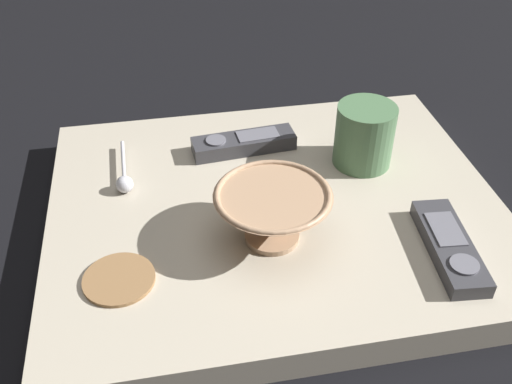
{
  "coord_description": "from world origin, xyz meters",
  "views": [
    {
      "loc": [
        0.64,
        -0.15,
        0.58
      ],
      "look_at": [
        -0.0,
        -0.03,
        0.07
      ],
      "focal_mm": 40.99,
      "sensor_mm": 36.0,
      "label": 1
    }
  ],
  "objects_px": {
    "tv_remote_near": "(244,143)",
    "coffee_mug": "(364,136)",
    "drink_coaster": "(119,279)",
    "teaspoon": "(124,180)",
    "cereal_bowl": "(273,213)",
    "tv_remote_far": "(450,246)"
  },
  "relations": [
    {
      "from": "tv_remote_near",
      "to": "coffee_mug",
      "type": "bearing_deg",
      "value": 69.29
    },
    {
      "from": "drink_coaster",
      "to": "teaspoon",
      "type": "bearing_deg",
      "value": 177.24
    },
    {
      "from": "coffee_mug",
      "to": "drink_coaster",
      "type": "relative_size",
      "value": 1.09
    },
    {
      "from": "cereal_bowl",
      "to": "tv_remote_near",
      "type": "relative_size",
      "value": 0.91
    },
    {
      "from": "drink_coaster",
      "to": "tv_remote_near",
      "type": "bearing_deg",
      "value": 142.18
    },
    {
      "from": "cereal_bowl",
      "to": "tv_remote_far",
      "type": "distance_m",
      "value": 0.23
    },
    {
      "from": "tv_remote_far",
      "to": "drink_coaster",
      "type": "relative_size",
      "value": 1.88
    },
    {
      "from": "cereal_bowl",
      "to": "drink_coaster",
      "type": "xyz_separation_m",
      "value": [
        0.04,
        -0.2,
        -0.04
      ]
    },
    {
      "from": "tv_remote_far",
      "to": "drink_coaster",
      "type": "bearing_deg",
      "value": -93.65
    },
    {
      "from": "cereal_bowl",
      "to": "tv_remote_near",
      "type": "height_order",
      "value": "cereal_bowl"
    },
    {
      "from": "teaspoon",
      "to": "tv_remote_far",
      "type": "xyz_separation_m",
      "value": [
        0.22,
        0.41,
        -0.0
      ]
    },
    {
      "from": "teaspoon",
      "to": "drink_coaster",
      "type": "xyz_separation_m",
      "value": [
        0.19,
        -0.01,
        -0.01
      ]
    },
    {
      "from": "coffee_mug",
      "to": "tv_remote_near",
      "type": "distance_m",
      "value": 0.19
    },
    {
      "from": "drink_coaster",
      "to": "tv_remote_far",
      "type": "bearing_deg",
      "value": 86.35
    },
    {
      "from": "cereal_bowl",
      "to": "coffee_mug",
      "type": "bearing_deg",
      "value": 130.4
    },
    {
      "from": "teaspoon",
      "to": "drink_coaster",
      "type": "relative_size",
      "value": 1.42
    },
    {
      "from": "cereal_bowl",
      "to": "coffee_mug",
      "type": "relative_size",
      "value": 1.57
    },
    {
      "from": "coffee_mug",
      "to": "teaspoon",
      "type": "height_order",
      "value": "coffee_mug"
    },
    {
      "from": "cereal_bowl",
      "to": "tv_remote_near",
      "type": "xyz_separation_m",
      "value": [
        -0.21,
        -0.0,
        -0.03
      ]
    },
    {
      "from": "tv_remote_near",
      "to": "drink_coaster",
      "type": "height_order",
      "value": "tv_remote_near"
    },
    {
      "from": "coffee_mug",
      "to": "tv_remote_far",
      "type": "relative_size",
      "value": 0.58
    },
    {
      "from": "tv_remote_near",
      "to": "tv_remote_far",
      "type": "bearing_deg",
      "value": 38.16
    }
  ]
}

